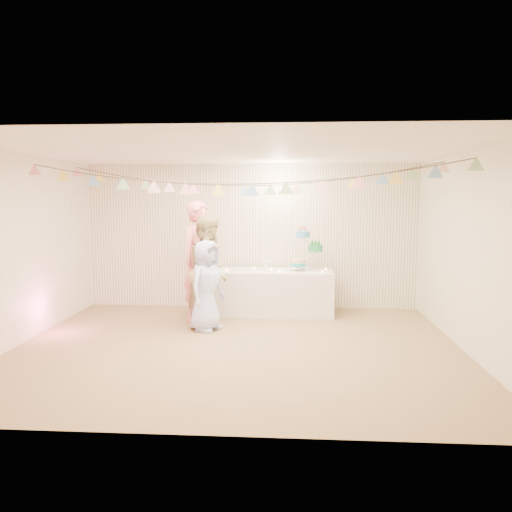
# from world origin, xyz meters

# --- Properties ---
(floor) EXTENTS (6.00, 6.00, 0.00)m
(floor) POSITION_xyz_m (0.00, 0.00, 0.00)
(floor) COLOR olive
(floor) RESTS_ON ground
(ceiling) EXTENTS (6.00, 6.00, 0.00)m
(ceiling) POSITION_xyz_m (0.00, 0.00, 2.60)
(ceiling) COLOR silver
(ceiling) RESTS_ON ground
(back_wall) EXTENTS (6.00, 6.00, 0.00)m
(back_wall) POSITION_xyz_m (0.00, 2.50, 1.30)
(back_wall) COLOR white
(back_wall) RESTS_ON ground
(front_wall) EXTENTS (6.00, 6.00, 0.00)m
(front_wall) POSITION_xyz_m (0.00, -2.50, 1.30)
(front_wall) COLOR white
(front_wall) RESTS_ON ground
(left_wall) EXTENTS (5.00, 5.00, 0.00)m
(left_wall) POSITION_xyz_m (-3.00, 0.00, 1.30)
(left_wall) COLOR white
(left_wall) RESTS_ON ground
(right_wall) EXTENTS (5.00, 5.00, 0.00)m
(right_wall) POSITION_xyz_m (3.00, 0.00, 1.30)
(right_wall) COLOR white
(right_wall) RESTS_ON ground
(table) EXTENTS (2.02, 0.81, 0.76)m
(table) POSITION_xyz_m (0.43, 2.01, 0.38)
(table) COLOR silver
(table) RESTS_ON floor
(cake_stand) EXTENTS (0.62, 0.37, 0.70)m
(cake_stand) POSITION_xyz_m (0.98, 2.06, 1.10)
(cake_stand) COLOR silver
(cake_stand) RESTS_ON table
(cake_bottom) EXTENTS (0.31, 0.31, 0.15)m
(cake_bottom) POSITION_xyz_m (0.83, 2.00, 0.84)
(cake_bottom) COLOR teal
(cake_bottom) RESTS_ON cake_stand
(cake_middle) EXTENTS (0.27, 0.27, 0.22)m
(cake_middle) POSITION_xyz_m (1.16, 2.15, 1.11)
(cake_middle) COLOR #1D8543
(cake_middle) RESTS_ON cake_stand
(cake_top_tier) EXTENTS (0.25, 0.25, 0.19)m
(cake_top_tier) POSITION_xyz_m (0.92, 2.03, 1.38)
(cake_top_tier) COLOR #3F92C6
(cake_top_tier) RESTS_ON cake_stand
(platter) EXTENTS (0.38, 0.38, 0.02)m
(platter) POSITION_xyz_m (-0.19, 1.96, 0.76)
(platter) COLOR white
(platter) RESTS_ON table
(posy) EXTENTS (0.15, 0.15, 0.18)m
(posy) POSITION_xyz_m (0.28, 2.06, 0.84)
(posy) COLOR white
(posy) RESTS_ON table
(person_adult_a) EXTENTS (0.82, 0.85, 1.96)m
(person_adult_a) POSITION_xyz_m (-0.74, 1.44, 0.98)
(person_adult_a) COLOR pink
(person_adult_a) RESTS_ON floor
(person_adult_b) EXTENTS (0.83, 0.97, 1.73)m
(person_adult_b) POSITION_xyz_m (-0.55, 1.14, 0.86)
(person_adult_b) COLOR tan
(person_adult_b) RESTS_ON floor
(person_child) EXTENTS (0.70, 0.80, 1.38)m
(person_child) POSITION_xyz_m (-0.56, 0.86, 0.69)
(person_child) COLOR #B4C8FF
(person_child) RESTS_ON floor
(bunting_back) EXTENTS (5.60, 1.10, 0.40)m
(bunting_back) POSITION_xyz_m (0.00, 1.10, 2.35)
(bunting_back) COLOR pink
(bunting_back) RESTS_ON ceiling
(bunting_front) EXTENTS (5.60, 0.90, 0.36)m
(bunting_front) POSITION_xyz_m (0.00, -0.20, 2.32)
(bunting_front) COLOR #72A5E5
(bunting_front) RESTS_ON ceiling
(tealight_0) EXTENTS (0.04, 0.04, 0.03)m
(tealight_0) POSITION_xyz_m (-0.37, 1.86, 0.77)
(tealight_0) COLOR #FFD88C
(tealight_0) RESTS_ON table
(tealight_1) EXTENTS (0.04, 0.04, 0.03)m
(tealight_1) POSITION_xyz_m (0.08, 2.19, 0.77)
(tealight_1) COLOR #FFD88C
(tealight_1) RESTS_ON table
(tealight_2) EXTENTS (0.04, 0.04, 0.03)m
(tealight_2) POSITION_xyz_m (0.53, 1.79, 0.77)
(tealight_2) COLOR #FFD88C
(tealight_2) RESTS_ON table
(tealight_3) EXTENTS (0.04, 0.04, 0.03)m
(tealight_3) POSITION_xyz_m (0.78, 2.23, 0.77)
(tealight_3) COLOR #FFD88C
(tealight_3) RESTS_ON table
(tealight_4) EXTENTS (0.04, 0.04, 0.03)m
(tealight_4) POSITION_xyz_m (1.25, 1.83, 0.77)
(tealight_4) COLOR #FFD88C
(tealight_4) RESTS_ON table
(tealight_5) EXTENTS (0.04, 0.04, 0.03)m
(tealight_5) POSITION_xyz_m (1.33, 2.16, 0.77)
(tealight_5) COLOR #FFD88C
(tealight_5) RESTS_ON table
(tealight_6) EXTENTS (0.04, 0.04, 0.03)m
(tealight_6) POSITION_xyz_m (0.37, 2.10, 0.77)
(tealight_6) COLOR #FFD88C
(tealight_6) RESTS_ON table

